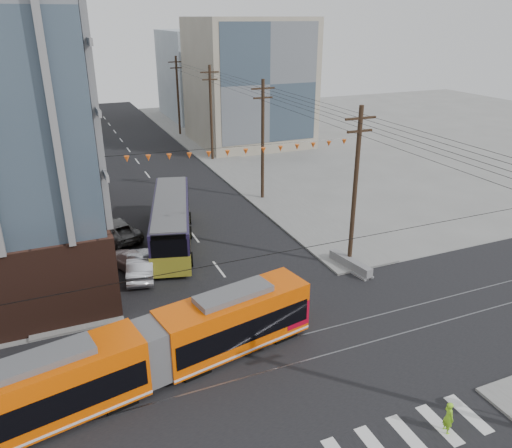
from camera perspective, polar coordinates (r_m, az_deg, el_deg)
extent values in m
plane|color=slate|center=(23.82, 7.49, -19.78)|extent=(160.00, 160.00, 0.00)
cube|color=gray|center=(68.33, -0.93, 15.90)|extent=(14.00, 14.00, 16.00)
cube|color=gray|center=(87.22, -27.04, 16.36)|extent=(16.00, 18.00, 20.00)
cube|color=#8C99A5|center=(87.79, -4.79, 16.67)|extent=(16.00, 16.00, 14.00)
cylinder|color=black|center=(73.89, -8.90, 14.20)|extent=(0.30, 0.30, 11.00)
imported|color=#A2A4AB|center=(34.06, -13.01, -4.51)|extent=(2.71, 5.07, 1.59)
imported|color=silver|center=(35.32, -14.27, -3.95)|extent=(3.25, 4.53, 1.22)
imported|color=#4F4F4F|center=(40.09, -15.71, -0.65)|extent=(3.74, 5.72, 1.46)
imported|color=#8FE122|center=(23.38, 21.13, -19.91)|extent=(0.45, 0.60, 1.51)
cube|color=slate|center=(34.75, 10.73, -4.51)|extent=(1.45, 3.82, 0.75)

